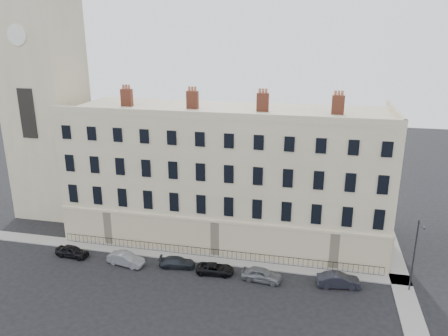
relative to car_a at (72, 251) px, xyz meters
The scene contains 13 objects.
ground 21.25m from the car_a, ahead, with size 160.00×160.00×0.00m, color black.
terrace 19.20m from the car_a, 32.35° to the left, with size 36.22×12.22×17.00m.
church_tower 23.22m from the car_a, 127.41° to the left, with size 8.00×8.13×44.00m.
pavement_terrace 11.43m from the car_a, 13.29° to the left, with size 48.00×2.00×0.12m, color gray.
pavement_east_return 34.58m from the car_a, ahead, with size 2.00×24.00×0.12m, color gray.
railings 15.41m from the car_a, 11.32° to the left, with size 35.00×0.04×0.96m.
car_a is the anchor object (origin of this frame).
car_b 6.47m from the car_a, ahead, with size 1.39×4.00×1.32m, color slate.
car_c 11.85m from the car_a, ahead, with size 1.53×3.75×1.09m, color #20242A.
car_d 16.00m from the car_a, ahead, with size 1.76×3.81×1.06m, color black.
car_e 20.75m from the car_a, ahead, with size 1.59×3.96×1.35m, color slate.
car_f 28.10m from the car_a, ahead, with size 1.43×4.10×1.35m, color black.
streetlamp 34.82m from the car_a, ahead, with size 0.37×1.57×7.29m.
Camera 1 is at (4.16, -35.42, 23.58)m, focal length 35.00 mm.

